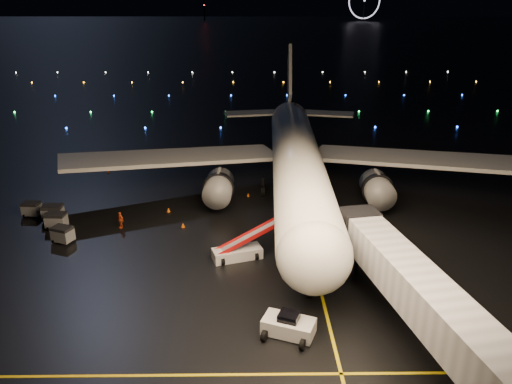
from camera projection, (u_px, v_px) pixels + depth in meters
ground at (240, 43)px, 323.83m from camera, size 2000.00×2000.00×0.00m
lane_centre at (304, 223)px, 57.40m from camera, size 0.25×80.00×0.02m
lane_cross at (91, 376)px, 33.81m from camera, size 60.00×0.25×0.02m
airliner at (296, 128)px, 64.59m from camera, size 62.95×60.03×17.24m
pushback_tug at (289, 324)px, 37.81m from camera, size 4.37×3.33×1.86m
belt_loader at (237, 243)px, 48.90m from camera, size 7.32×3.99×3.43m
crew_c at (120, 220)px, 55.90m from camera, size 1.14×1.10×1.92m
safety_cone_0 at (183, 225)px, 56.26m from camera, size 0.61×0.61×0.54m
safety_cone_1 at (248, 194)px, 65.39m from camera, size 0.52×0.52×0.46m
safety_cone_2 at (168, 210)px, 60.48m from camera, size 0.58×0.58×0.52m
safety_cone_3 at (108, 171)px, 74.32m from camera, size 0.45×0.45×0.50m
ferris_wheel at (364, 2)px, 709.52m from camera, size 49.33×16.80×52.00m
taxiway_lights at (229, 92)px, 142.31m from camera, size 164.00×92.00×0.36m
baggage_cart_0 at (63, 235)px, 52.55m from camera, size 2.45×2.11×1.75m
baggage_cart_1 at (56, 221)px, 55.81m from camera, size 2.23×1.62×1.82m
baggage_cart_2 at (32, 209)px, 59.13m from camera, size 2.13×1.60×1.69m
baggage_cart_3 at (53, 213)px, 57.77m from camera, size 2.28×1.64×1.88m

